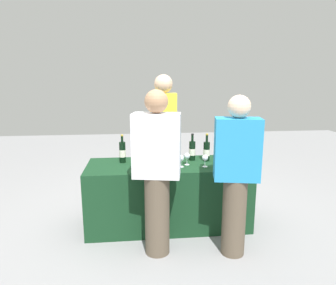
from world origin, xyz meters
TOP-DOWN VIEW (x-y plane):
  - ground_plane at (0.00, 0.00)m, footprint 12.00×12.00m
  - tasting_table at (0.00, 0.00)m, footprint 1.83×0.71m
  - wine_bottle_0 at (-0.51, 0.12)m, footprint 0.07×0.07m
  - wine_bottle_1 at (-0.33, 0.10)m, footprint 0.08×0.08m
  - wine_bottle_2 at (-0.15, 0.13)m, footprint 0.07×0.07m
  - wine_bottle_3 at (0.10, 0.15)m, footprint 0.08×0.08m
  - wine_bottle_4 at (0.30, 0.14)m, footprint 0.08×0.08m
  - wine_bottle_5 at (0.46, 0.09)m, footprint 0.08×0.08m
  - wine_bottle_6 at (0.65, 0.13)m, footprint 0.07×0.07m
  - wine_glass_0 at (0.13, -0.13)m, footprint 0.07×0.07m
  - wine_glass_1 at (0.21, -0.06)m, footprint 0.07×0.07m
  - wine_glass_2 at (0.39, -0.15)m, footprint 0.07×0.07m
  - server_pouring at (0.00, 0.56)m, footprint 0.36×0.23m
  - guest_0 at (-0.17, -0.58)m, footprint 0.47×0.32m
  - guest_1 at (0.57, -0.67)m, footprint 0.45×0.30m

SIDE VIEW (x-z plane):
  - ground_plane at x=0.00m, z-range 0.00..0.00m
  - tasting_table at x=0.00m, z-range 0.00..0.73m
  - guest_1 at x=0.57m, z-range 0.05..1.60m
  - wine_glass_0 at x=0.13m, z-range 0.76..0.90m
  - wine_glass_2 at x=0.39m, z-range 0.76..0.90m
  - wine_glass_1 at x=0.21m, z-range 0.76..0.90m
  - wine_bottle_1 at x=-0.33m, z-range 0.69..1.00m
  - wine_bottle_3 at x=0.10m, z-range 0.69..1.01m
  - guest_0 at x=-0.17m, z-range 0.05..1.65m
  - wine_bottle_5 at x=0.46m, z-range 0.69..1.01m
  - wine_bottle_4 at x=0.30m, z-range 0.69..1.01m
  - wine_bottle_6 at x=0.65m, z-range 0.69..1.02m
  - wine_bottle_2 at x=-0.15m, z-range 0.69..1.02m
  - wine_bottle_0 at x=-0.51m, z-range 0.69..1.02m
  - server_pouring at x=0.00m, z-range 0.11..1.85m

